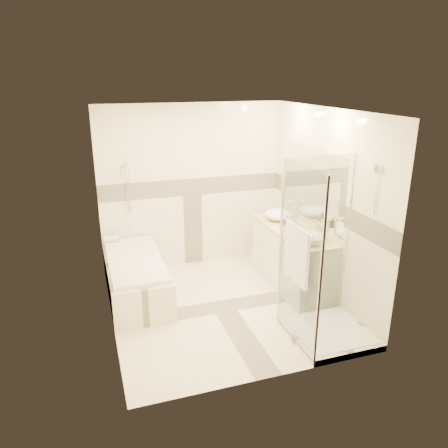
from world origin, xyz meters
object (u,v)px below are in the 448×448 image
object	(u,v)px
vessel_sink_near	(278,214)
amenity_bottle_a	(296,227)
vessel_sink_far	(311,237)
vanity	(291,257)
amenity_bottle_b	(287,221)
bathtub	(136,275)
shower_enclosure	(319,296)

from	to	relation	value
vessel_sink_near	amenity_bottle_a	xyz separation A→B (m)	(0.00, -0.56, -0.01)
vessel_sink_far	amenity_bottle_a	xyz separation A→B (m)	(0.00, 0.43, 0.00)
vanity	vessel_sink_far	size ratio (longest dim) A/B	4.43
amenity_bottle_a	amenity_bottle_b	world-z (taller)	amenity_bottle_a
vessel_sink_near	vessel_sink_far	world-z (taller)	vessel_sink_near
bathtub	amenity_bottle_a	size ratio (longest dim) A/B	11.61
vessel_sink_far	shower_enclosure	bearing A→B (deg)	-110.61
vanity	vessel_sink_far	distance (m)	0.74
vessel_sink_far	amenity_bottle_a	size ratio (longest dim) A/B	2.50
shower_enclosure	amenity_bottle_a	world-z (taller)	shower_enclosure
vessel_sink_far	amenity_bottle_a	world-z (taller)	same
shower_enclosure	vessel_sink_near	distance (m)	1.79
bathtub	vessel_sink_near	size ratio (longest dim) A/B	4.19
bathtub	vessel_sink_far	xyz separation A→B (m)	(2.13, -0.90, 0.62)
amenity_bottle_b	vessel_sink_far	bearing A→B (deg)	-90.00
bathtub	vessel_sink_far	bearing A→B (deg)	-22.80
shower_enclosure	vanity	bearing A→B (deg)	77.03
vessel_sink_near	vessel_sink_far	distance (m)	0.99
vessel_sink_near	amenity_bottle_b	world-z (taller)	vessel_sink_near
vanity	vessel_sink_near	size ratio (longest dim) A/B	3.99
bathtub	vessel_sink_near	distance (m)	2.22
vanity	amenity_bottle_a	distance (m)	0.51
vanity	shower_enclosure	size ratio (longest dim) A/B	0.79
vessel_sink_far	amenity_bottle_b	xyz separation A→B (m)	(0.00, 0.71, -0.00)
shower_enclosure	vessel_sink_near	world-z (taller)	shower_enclosure
shower_enclosure	amenity_bottle_b	world-z (taller)	shower_enclosure
vessel_sink_far	vessel_sink_near	bearing A→B (deg)	90.00
vessel_sink_near	amenity_bottle_b	bearing A→B (deg)	-90.00
vessel_sink_near	shower_enclosure	bearing A→B (deg)	-99.05
bathtub	vessel_sink_far	world-z (taller)	vessel_sink_far
bathtub	shower_enclosure	xyz separation A→B (m)	(1.86, -1.62, 0.20)
vessel_sink_near	amenity_bottle_a	world-z (taller)	vessel_sink_near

